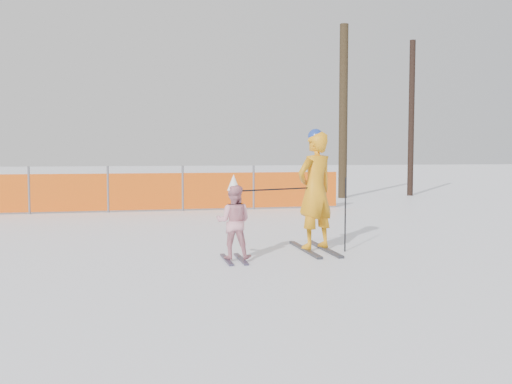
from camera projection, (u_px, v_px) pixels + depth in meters
ground at (263, 261)px, 8.46m from camera, size 120.00×120.00×0.00m
adult at (315, 190)px, 9.34m from camera, size 0.83×1.58×2.00m
child at (234, 221)px, 8.50m from camera, size 0.64×0.88×1.29m
ski_poles at (310, 202)px, 9.08m from camera, size 1.81×0.50×1.21m
safety_fence at (78, 192)px, 15.14m from camera, size 14.50×0.06×1.25m
tree_trunks at (366, 114)px, 20.39m from camera, size 3.11×0.73×6.08m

